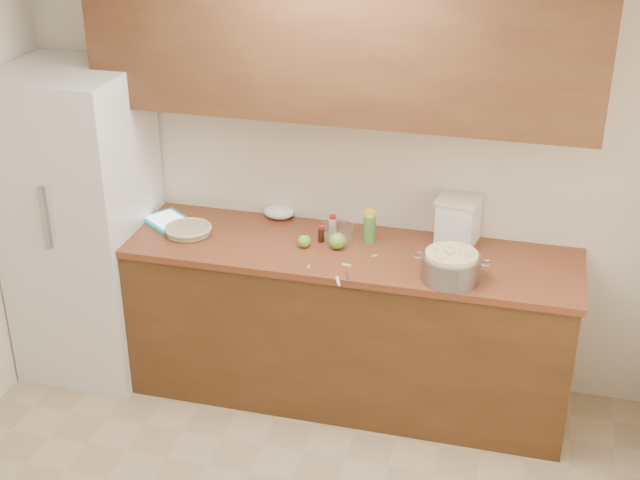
% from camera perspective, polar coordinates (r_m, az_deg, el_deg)
% --- Properties ---
extents(room_shell, '(3.60, 3.60, 3.60)m').
position_cam_1_polar(room_shell, '(3.33, -5.44, -5.66)').
color(room_shell, tan).
rests_on(room_shell, ground).
extents(counter_run, '(2.64, 0.68, 0.92)m').
position_cam_1_polar(counter_run, '(4.97, 0.67, -5.18)').
color(counter_run, '#583318').
rests_on(counter_run, ground).
extents(upper_cabinets, '(2.60, 0.34, 0.70)m').
position_cam_1_polar(upper_cabinets, '(4.53, 1.25, 12.14)').
color(upper_cabinets, '#57371A').
rests_on(upper_cabinets, room_shell).
extents(fridge, '(0.70, 0.70, 1.80)m').
position_cam_1_polar(fridge, '(5.23, -14.91, 0.99)').
color(fridge, silver).
rests_on(fridge, ground).
extents(pie, '(0.27, 0.27, 0.04)m').
position_cam_1_polar(pie, '(4.94, -8.43, 0.64)').
color(pie, silver).
rests_on(pie, counter_run).
extents(colander, '(0.40, 0.30, 0.15)m').
position_cam_1_polar(colander, '(4.45, 8.37, -1.68)').
color(colander, gray).
rests_on(colander, counter_run).
extents(flour_canister, '(0.25, 0.25, 0.26)m').
position_cam_1_polar(flour_canister, '(4.80, 8.84, 1.30)').
color(flour_canister, white).
rests_on(flour_canister, counter_run).
extents(tablet, '(0.35, 0.34, 0.02)m').
position_cam_1_polar(tablet, '(5.09, -9.71, 1.20)').
color(tablet, '#29A7C9').
rests_on(tablet, counter_run).
extents(paring_knife, '(0.07, 0.15, 0.02)m').
position_cam_1_polar(paring_knife, '(4.41, 1.26, -2.60)').
color(paring_knife, gray).
rests_on(paring_knife, counter_run).
extents(lemon_bottle, '(0.07, 0.07, 0.19)m').
position_cam_1_polar(lemon_bottle, '(4.77, 3.19, 0.85)').
color(lemon_bottle, '#4C8C38').
rests_on(lemon_bottle, counter_run).
extents(cinnamon_shaker, '(0.04, 0.04, 0.11)m').
position_cam_1_polar(cinnamon_shaker, '(4.88, 0.81, 1.00)').
color(cinnamon_shaker, beige).
rests_on(cinnamon_shaker, counter_run).
extents(vanilla_bottle, '(0.03, 0.03, 0.09)m').
position_cam_1_polar(vanilla_bottle, '(4.79, 0.07, 0.38)').
color(vanilla_bottle, black).
rests_on(vanilla_bottle, counter_run).
extents(mixing_bowl, '(0.19, 0.19, 0.07)m').
position_cam_1_polar(mixing_bowl, '(4.84, 1.06, 0.58)').
color(mixing_bowl, silver).
rests_on(mixing_bowl, counter_run).
extents(paper_towel, '(0.19, 0.16, 0.07)m').
position_cam_1_polar(paper_towel, '(5.07, -2.63, 1.82)').
color(paper_towel, white).
rests_on(paper_towel, counter_run).
extents(apple_left, '(0.07, 0.07, 0.08)m').
position_cam_1_polar(apple_left, '(4.73, -1.02, -0.07)').
color(apple_left, '#6BAA36').
rests_on(apple_left, counter_run).
extents(apple_center, '(0.09, 0.09, 0.10)m').
position_cam_1_polar(apple_center, '(4.71, 1.12, -0.05)').
color(apple_center, '#6BAA36').
rests_on(apple_center, counter_run).
extents(peel_a, '(0.02, 0.03, 0.00)m').
position_cam_1_polar(peel_a, '(4.55, -0.73, -1.72)').
color(peel_a, '#92C45F').
rests_on(peel_a, counter_run).
extents(peel_b, '(0.03, 0.04, 0.00)m').
position_cam_1_polar(peel_b, '(4.66, 3.51, -1.00)').
color(peel_b, '#92C45F').
rests_on(peel_b, counter_run).
extents(peel_c, '(0.05, 0.03, 0.00)m').
position_cam_1_polar(peel_c, '(4.56, 1.70, -1.60)').
color(peel_c, '#92C45F').
rests_on(peel_c, counter_run).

